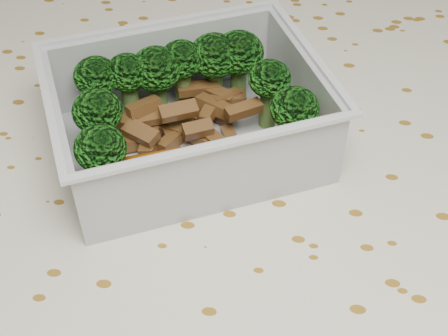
# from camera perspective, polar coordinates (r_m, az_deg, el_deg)

# --- Properties ---
(dining_table) EXTENTS (1.40, 0.90, 0.75)m
(dining_table) POSITION_cam_1_polar(r_m,az_deg,el_deg) (0.50, 1.06, -9.50)
(dining_table) COLOR brown
(dining_table) RESTS_ON ground
(tablecloth) EXTENTS (1.46, 0.96, 0.19)m
(tablecloth) POSITION_cam_1_polar(r_m,az_deg,el_deg) (0.46, 1.15, -5.84)
(tablecloth) COLOR silver
(tablecloth) RESTS_ON dining_table
(lunch_container) EXTENTS (0.23, 0.21, 0.07)m
(lunch_container) POSITION_cam_1_polar(r_m,az_deg,el_deg) (0.45, -3.25, 4.00)
(lunch_container) COLOR silver
(lunch_container) RESTS_ON tablecloth
(broccoli_florets) EXTENTS (0.18, 0.15, 0.06)m
(broccoli_florets) POSITION_cam_1_polar(r_m,az_deg,el_deg) (0.45, -3.92, 7.73)
(broccoli_florets) COLOR #608C3F
(broccoli_florets) RESTS_ON lunch_container
(meat_pile) EXTENTS (0.12, 0.08, 0.03)m
(meat_pile) POSITION_cam_1_polar(r_m,az_deg,el_deg) (0.46, -3.85, 4.37)
(meat_pile) COLOR brown
(meat_pile) RESTS_ON lunch_container
(sausage) EXTENTS (0.16, 0.08, 0.03)m
(sausage) POSITION_cam_1_polar(r_m,az_deg,el_deg) (0.43, -1.21, 0.49)
(sausage) COLOR #B6540D
(sausage) RESTS_ON lunch_container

